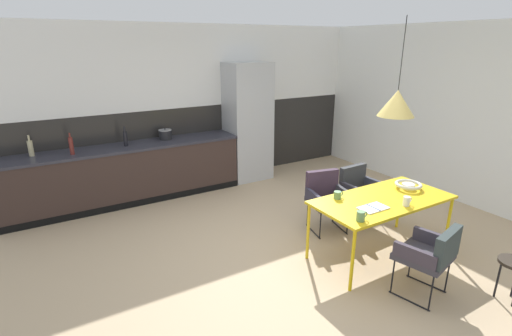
{
  "coord_description": "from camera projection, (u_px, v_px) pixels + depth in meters",
  "views": [
    {
      "loc": [
        -2.42,
        -3.06,
        2.42
      ],
      "look_at": [
        -0.11,
        0.84,
        0.9
      ],
      "focal_mm": 26.45,
      "sensor_mm": 36.0,
      "label": 1
    }
  ],
  "objects": [
    {
      "name": "dining_table",
      "position": [
        382.0,
        202.0,
        4.32
      ],
      "size": [
        1.64,
        0.79,
        0.72
      ],
      "color": "gold",
      "rests_on": "ground"
    },
    {
      "name": "fruit_bowl",
      "position": [
        408.0,
        185.0,
        4.59
      ],
      "size": [
        0.32,
        0.32,
        0.07
      ],
      "color": "silver",
      "rests_on": "dining_table"
    },
    {
      "name": "kitchen_counter",
      "position": [
        125.0,
        174.0,
        5.92
      ],
      "size": [
        3.67,
        0.63,
        0.9
      ],
      "color": "#352722",
      "rests_on": "ground"
    },
    {
      "name": "pendant_lamp_over_table_near",
      "position": [
        397.0,
        103.0,
        3.93
      ],
      "size": [
        0.38,
        0.38,
        0.99
      ],
      "color": "black"
    },
    {
      "name": "mug_short_terracotta",
      "position": [
        338.0,
        195.0,
        4.3
      ],
      "size": [
        0.13,
        0.08,
        0.08
      ],
      "color": "#5B8456",
      "rests_on": "dining_table"
    },
    {
      "name": "side_wall_right",
      "position": [
        480.0,
        118.0,
        5.58
      ],
      "size": [
        0.12,
        6.43,
        2.72
      ],
      "primitive_type": "cube",
      "color": "white",
      "rests_on": "ground"
    },
    {
      "name": "back_wall_panel_upper",
      "position": [
        192.0,
        66.0,
        6.36
      ],
      "size": [
        6.64,
        0.12,
        1.36
      ],
      "primitive_type": "cube",
      "color": "white",
      "rests_on": "back_wall_splashback_dark"
    },
    {
      "name": "bottle_wine_green",
      "position": [
        71.0,
        146.0,
        5.33
      ],
      "size": [
        0.06,
        0.06,
        0.31
      ],
      "color": "maroon",
      "rests_on": "kitchen_counter"
    },
    {
      "name": "open_book",
      "position": [
        373.0,
        208.0,
        4.05
      ],
      "size": [
        0.32,
        0.2,
        0.02
      ],
      "color": "white",
      "rests_on": "dining_table"
    },
    {
      "name": "bottle_spice_small",
      "position": [
        31.0,
        148.0,
        5.26
      ],
      "size": [
        0.07,
        0.07,
        0.3
      ],
      "color": "tan",
      "rests_on": "kitchen_counter"
    },
    {
      "name": "armchair_by_stool",
      "position": [
        326.0,
        194.0,
        5.03
      ],
      "size": [
        0.57,
        0.56,
        0.79
      ],
      "rotation": [
        0.0,
        0.0,
        2.92
      ],
      "color": "#343139",
      "rests_on": "ground"
    },
    {
      "name": "cooking_pot",
      "position": [
        165.0,
        134.0,
        6.18
      ],
      "size": [
        0.21,
        0.21,
        0.19
      ],
      "color": "black",
      "rests_on": "kitchen_counter"
    },
    {
      "name": "refrigerator_column",
      "position": [
        248.0,
        122.0,
        6.8
      ],
      "size": [
        0.75,
        0.6,
        2.1
      ],
      "primitive_type": "cube",
      "color": "#ADAFB2",
      "rests_on": "ground"
    },
    {
      "name": "mug_wide_latte",
      "position": [
        361.0,
        216.0,
        3.75
      ],
      "size": [
        0.13,
        0.08,
        0.1
      ],
      "color": "#5B8456",
      "rests_on": "dining_table"
    },
    {
      "name": "armchair_head_of_table",
      "position": [
        359.0,
        186.0,
        5.29
      ],
      "size": [
        0.51,
        0.49,
        0.77
      ],
      "rotation": [
        0.0,
        0.0,
        3.18
      ],
      "color": "#343139",
      "rests_on": "ground"
    },
    {
      "name": "armchair_near_window",
      "position": [
        432.0,
        251.0,
        3.62
      ],
      "size": [
        0.57,
        0.57,
        0.77
      ],
      "rotation": [
        0.0,
        0.0,
        0.24
      ],
      "color": "#343139",
      "rests_on": "ground"
    },
    {
      "name": "back_wall_splashback_dark",
      "position": [
        196.0,
        144.0,
        6.79
      ],
      "size": [
        6.64,
        0.12,
        1.36
      ],
      "primitive_type": "cube",
      "color": "#252422",
      "rests_on": "ground"
    },
    {
      "name": "bottle_vinegar_dark",
      "position": [
        125.0,
        138.0,
        5.77
      ],
      "size": [
        0.06,
        0.06,
        0.3
      ],
      "color": "black",
      "rests_on": "kitchen_counter"
    },
    {
      "name": "mug_tall_blue",
      "position": [
        407.0,
        201.0,
        4.11
      ],
      "size": [
        0.12,
        0.07,
        0.1
      ],
      "color": "white",
      "rests_on": "dining_table"
    },
    {
      "name": "ground_plane",
      "position": [
        300.0,
        259.0,
        4.44
      ],
      "size": [
        8.63,
        8.63,
        0.0
      ],
      "primitive_type": "plane",
      "color": "tan"
    }
  ]
}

